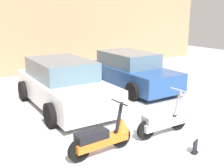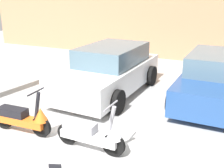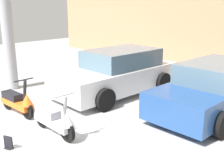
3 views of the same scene
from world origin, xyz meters
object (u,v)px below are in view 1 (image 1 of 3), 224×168
at_px(scooter_front_left, 104,136).
at_px(car_rear_center, 131,71).
at_px(car_rear_left, 64,85).
at_px(scooter_front_right, 165,119).
at_px(placard_near_right_scooter, 195,148).

xyz_separation_m(scooter_front_left, car_rear_center, (3.37, 3.61, 0.27)).
distance_m(scooter_front_left, car_rear_center, 4.94).
relative_size(scooter_front_left, car_rear_left, 0.35).
distance_m(scooter_front_left, car_rear_left, 3.11).
relative_size(scooter_front_right, car_rear_left, 0.35).
distance_m(car_rear_left, car_rear_center, 2.90).
relative_size(scooter_front_left, scooter_front_right, 1.00).
bearing_deg(scooter_front_right, scooter_front_left, -179.00).
distance_m(scooter_front_right, car_rear_center, 4.01).
bearing_deg(car_rear_center, car_rear_left, -78.35).
relative_size(scooter_front_left, car_rear_center, 0.37).
relative_size(car_rear_left, car_rear_center, 1.06).
relative_size(scooter_front_right, car_rear_center, 0.37).
height_order(scooter_front_left, placard_near_right_scooter, scooter_front_left).
xyz_separation_m(scooter_front_left, placard_near_right_scooter, (1.50, -0.98, -0.24)).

